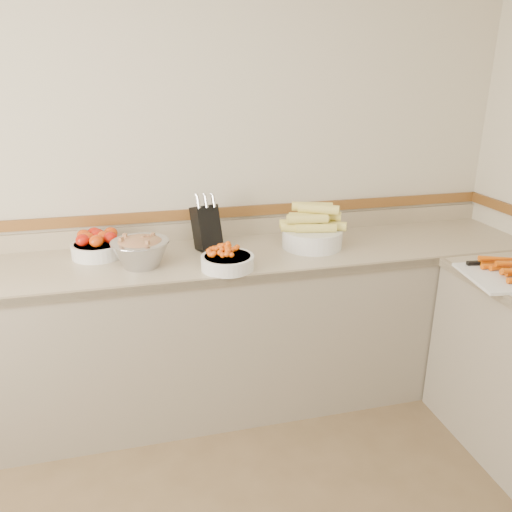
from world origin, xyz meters
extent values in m
plane|color=beige|center=(0.00, 2.00, 1.30)|extent=(4.00, 0.00, 4.00)
cube|color=tan|center=(0.00, 1.68, 0.88)|extent=(4.00, 0.65, 0.04)
cube|color=gray|center=(0.00, 1.68, 0.43)|extent=(4.00, 0.63, 0.86)
cube|color=#847359|center=(0.00, 1.36, 0.88)|extent=(4.00, 0.02, 0.04)
cube|color=tan|center=(0.00, 1.99, 0.95)|extent=(4.00, 0.02, 0.10)
cube|color=brown|center=(0.00, 1.99, 1.05)|extent=(4.00, 0.02, 0.06)
cube|color=black|center=(0.18, 1.81, 1.02)|extent=(0.17, 0.19, 0.26)
cylinder|color=silver|center=(0.14, 1.78, 1.17)|extent=(0.03, 0.04, 0.07)
cylinder|color=silver|center=(0.18, 1.78, 1.17)|extent=(0.03, 0.04, 0.07)
cylinder|color=silver|center=(0.22, 1.78, 1.17)|extent=(0.03, 0.04, 0.07)
cylinder|color=silver|center=(0.14, 1.80, 1.17)|extent=(0.03, 0.04, 0.07)
cylinder|color=silver|center=(0.18, 1.80, 1.17)|extent=(0.03, 0.04, 0.07)
cylinder|color=silver|center=(0.22, 1.80, 1.17)|extent=(0.03, 0.04, 0.07)
cylinder|color=silver|center=(0.14, 1.83, 1.17)|extent=(0.03, 0.04, 0.07)
cylinder|color=silver|center=(0.18, 1.83, 1.17)|extent=(0.03, 0.04, 0.07)
cylinder|color=silver|center=(0.22, 1.83, 1.17)|extent=(0.03, 0.04, 0.07)
cylinder|color=white|center=(-0.40, 1.82, 0.94)|extent=(0.28, 0.28, 0.07)
torus|color=white|center=(-0.40, 1.82, 0.97)|extent=(0.28, 0.28, 0.01)
cylinder|color=white|center=(-0.40, 1.82, 0.97)|extent=(0.24, 0.24, 0.01)
ellipsoid|color=red|center=(-0.47, 1.78, 1.01)|extent=(0.07, 0.07, 0.06)
ellipsoid|color=#D13B07|center=(-0.40, 1.75, 1.01)|extent=(0.07, 0.07, 0.06)
ellipsoid|color=red|center=(-0.33, 1.79, 1.01)|extent=(0.07, 0.07, 0.06)
ellipsoid|color=#D13B07|center=(-0.47, 1.87, 1.01)|extent=(0.07, 0.07, 0.06)
ellipsoid|color=red|center=(-0.40, 1.83, 1.01)|extent=(0.07, 0.07, 0.06)
ellipsoid|color=#D13B07|center=(-0.33, 1.88, 1.01)|extent=(0.07, 0.07, 0.06)
ellipsoid|color=red|center=(-0.42, 1.89, 1.01)|extent=(0.07, 0.07, 0.06)
ellipsoid|color=#D13B07|center=(-0.36, 1.82, 1.01)|extent=(0.07, 0.07, 0.06)
ellipsoid|color=red|center=(-0.40, 1.87, 1.01)|extent=(0.07, 0.07, 0.06)
ellipsoid|color=#D13B07|center=(-0.44, 1.81, 1.01)|extent=(0.07, 0.07, 0.06)
cylinder|color=white|center=(0.23, 1.47, 0.93)|extent=(0.26, 0.26, 0.07)
torus|color=white|center=(0.23, 1.47, 0.96)|extent=(0.27, 0.27, 0.01)
cylinder|color=white|center=(0.23, 1.47, 0.96)|extent=(0.23, 0.23, 0.01)
sphere|color=#D94B07|center=(0.23, 1.42, 1.01)|extent=(0.03, 0.03, 0.03)
sphere|color=#D94B07|center=(0.31, 1.44, 0.99)|extent=(0.03, 0.03, 0.03)
sphere|color=#D94B07|center=(0.25, 1.48, 1.02)|extent=(0.03, 0.03, 0.03)
sphere|color=#D94B07|center=(0.22, 1.47, 1.02)|extent=(0.03, 0.03, 0.03)
sphere|color=#D94B07|center=(0.23, 1.47, 1.02)|extent=(0.03, 0.03, 0.03)
sphere|color=#D94B07|center=(0.21, 1.51, 1.00)|extent=(0.03, 0.03, 0.03)
sphere|color=#D94B07|center=(0.22, 1.42, 1.01)|extent=(0.03, 0.03, 0.03)
sphere|color=#D94B07|center=(0.21, 1.54, 1.00)|extent=(0.03, 0.03, 0.03)
sphere|color=#D94B07|center=(0.16, 1.52, 0.99)|extent=(0.03, 0.03, 0.03)
sphere|color=#D94B07|center=(0.23, 1.49, 1.03)|extent=(0.03, 0.03, 0.03)
sphere|color=#D94B07|center=(0.18, 1.55, 0.99)|extent=(0.03, 0.03, 0.03)
sphere|color=#D94B07|center=(0.28, 1.47, 1.00)|extent=(0.03, 0.03, 0.03)
sphere|color=#D94B07|center=(0.23, 1.42, 1.01)|extent=(0.03, 0.03, 0.03)
sphere|color=#D94B07|center=(0.18, 1.46, 1.00)|extent=(0.03, 0.03, 0.03)
sphere|color=#D94B07|center=(0.23, 1.46, 1.02)|extent=(0.03, 0.03, 0.03)
sphere|color=#D94B07|center=(0.27, 1.50, 1.01)|extent=(0.03, 0.03, 0.03)
sphere|color=#D94B07|center=(0.17, 1.51, 1.00)|extent=(0.03, 0.03, 0.03)
sphere|color=#D94B07|center=(0.16, 1.40, 0.99)|extent=(0.03, 0.03, 0.03)
sphere|color=#D94B07|center=(0.31, 1.48, 0.99)|extent=(0.03, 0.03, 0.03)
sphere|color=#D94B07|center=(0.26, 1.44, 1.01)|extent=(0.03, 0.03, 0.03)
sphere|color=#D94B07|center=(0.28, 1.47, 1.01)|extent=(0.03, 0.03, 0.03)
sphere|color=#D94B07|center=(0.20, 1.51, 1.01)|extent=(0.03, 0.03, 0.03)
sphere|color=#D94B07|center=(0.27, 1.45, 1.01)|extent=(0.03, 0.03, 0.03)
sphere|color=#D94B07|center=(0.24, 1.45, 1.03)|extent=(0.03, 0.03, 0.03)
sphere|color=#D94B07|center=(0.27, 1.45, 1.01)|extent=(0.03, 0.03, 0.03)
sphere|color=#D94B07|center=(0.20, 1.50, 1.00)|extent=(0.03, 0.03, 0.03)
sphere|color=#D94B07|center=(0.24, 1.47, 1.02)|extent=(0.03, 0.03, 0.03)
sphere|color=#D94B07|center=(0.21, 1.46, 1.02)|extent=(0.03, 0.03, 0.03)
sphere|color=#D94B07|center=(0.15, 1.46, 0.99)|extent=(0.03, 0.03, 0.03)
sphere|color=#D94B07|center=(0.20, 1.39, 0.99)|extent=(0.03, 0.03, 0.03)
sphere|color=#D94B07|center=(0.24, 1.48, 1.02)|extent=(0.03, 0.03, 0.03)
sphere|color=#D94B07|center=(0.20, 1.41, 1.00)|extent=(0.03, 0.03, 0.03)
sphere|color=#D94B07|center=(0.24, 1.40, 1.00)|extent=(0.03, 0.03, 0.03)
cylinder|color=white|center=(0.76, 1.69, 0.95)|extent=(0.34, 0.34, 0.10)
torus|color=white|center=(0.76, 1.69, 0.99)|extent=(0.34, 0.34, 0.01)
cylinder|color=#E6D45F|center=(0.68, 1.67, 1.02)|extent=(0.23, 0.12, 0.05)
cylinder|color=#E6D45F|center=(0.76, 1.64, 1.02)|extent=(0.23, 0.10, 0.05)
cylinder|color=#E6D45F|center=(0.83, 1.67, 1.02)|extent=(0.22, 0.15, 0.05)
cylinder|color=#E6D45F|center=(0.70, 1.73, 1.02)|extent=(0.23, 0.11, 0.05)
cylinder|color=#E6D45F|center=(0.80, 1.75, 1.02)|extent=(0.22, 0.16, 0.05)
cylinder|color=#E6D45F|center=(0.74, 1.69, 1.07)|extent=(0.23, 0.10, 0.05)
cylinder|color=#E6D45F|center=(0.81, 1.70, 1.07)|extent=(0.22, 0.14, 0.05)
cylinder|color=#E6D45F|center=(0.76, 1.72, 1.12)|extent=(0.23, 0.12, 0.05)
cylinder|color=#E6D45F|center=(0.71, 1.66, 1.07)|extent=(0.23, 0.09, 0.05)
cylinder|color=#E6D45F|center=(0.78, 1.67, 1.12)|extent=(0.22, 0.16, 0.05)
cylinder|color=#B2B2BA|center=(-0.18, 1.61, 0.97)|extent=(0.29, 0.29, 0.13)
torus|color=#B2B2BA|center=(-0.18, 1.61, 1.03)|extent=(0.29, 0.29, 0.01)
ellipsoid|color=#B2142D|center=(-0.18, 1.61, 1.02)|extent=(0.24, 0.24, 0.08)
cube|color=#B2142D|center=(-0.27, 1.59, 1.06)|extent=(0.03, 0.03, 0.02)
cube|color=#89B859|center=(-0.12, 1.61, 1.04)|extent=(0.03, 0.03, 0.02)
cube|color=#B2142D|center=(-0.16, 1.61, 1.05)|extent=(0.03, 0.03, 0.02)
cube|color=#89B859|center=(-0.13, 1.61, 1.05)|extent=(0.02, 0.02, 0.02)
cube|color=#B2142D|center=(-0.19, 1.58, 1.04)|extent=(0.02, 0.02, 0.02)
cube|color=#89B859|center=(-0.15, 1.59, 1.04)|extent=(0.02, 0.02, 0.02)
cube|color=#B2142D|center=(-0.13, 1.59, 1.04)|extent=(0.02, 0.02, 0.02)
cube|color=#89B859|center=(-0.17, 1.61, 1.03)|extent=(0.03, 0.03, 0.02)
cube|color=#B2142D|center=(-0.15, 1.53, 1.05)|extent=(0.03, 0.03, 0.02)
cube|color=#89B859|center=(-0.11, 1.65, 1.05)|extent=(0.03, 0.03, 0.02)
cube|color=#B2142D|center=(-0.18, 1.63, 1.05)|extent=(0.02, 0.02, 0.02)
cube|color=#89B859|center=(-0.17, 1.60, 1.05)|extent=(0.02, 0.02, 0.02)
cube|color=#B2142D|center=(-0.17, 1.62, 1.03)|extent=(0.02, 0.02, 0.02)
cube|color=#89B859|center=(-0.25, 1.65, 1.06)|extent=(0.02, 0.02, 0.02)
cone|color=#D95707|center=(1.55, 1.09, 0.93)|extent=(0.19, 0.06, 0.03)
cone|color=#D95707|center=(1.55, 1.12, 0.93)|extent=(0.19, 0.06, 0.03)
cone|color=#D95707|center=(1.55, 1.15, 0.95)|extent=(0.19, 0.06, 0.03)
cone|color=#D95707|center=(1.55, 1.18, 0.93)|extent=(0.19, 0.06, 0.03)
cube|color=silver|center=(1.59, 1.18, 0.92)|extent=(0.20, 0.07, 0.00)
cube|color=black|center=(1.45, 1.18, 0.92)|extent=(0.11, 0.04, 0.02)
camera|label=1|loc=(-0.18, -0.81, 1.81)|focal=35.00mm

